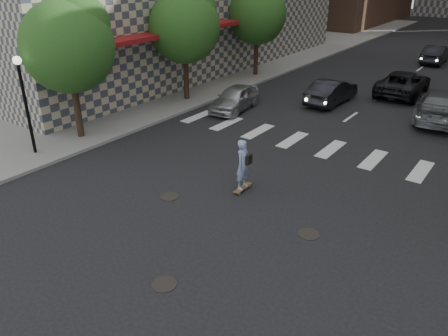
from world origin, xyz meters
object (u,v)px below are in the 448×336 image
object	(u,v)px
skateboarder	(243,165)
traffic_car_e	(436,54)
tree_a	(70,42)
tree_c	(259,12)
traffic_car_a	(331,91)
lamppost	(23,92)
tree_b	(186,23)
traffic_car_c	(403,83)
traffic_car_b	(441,106)
silver_sedan	(235,98)

from	to	relation	value
skateboarder	traffic_car_e	size ratio (longest dim) A/B	0.45
tree_a	traffic_car_e	world-z (taller)	tree_a
tree_c	traffic_car_e	bearing A→B (deg)	52.50
tree_c	traffic_car_a	world-z (taller)	tree_c
lamppost	tree_a	distance (m)	3.14
tree_c	traffic_car_e	distance (m)	16.64
tree_b	tree_c	bearing A→B (deg)	90.00
traffic_car_a	traffic_car_c	bearing A→B (deg)	-121.64
traffic_car_a	traffic_car_e	size ratio (longest dim) A/B	0.99
traffic_car_c	traffic_car_b	bearing A→B (deg)	125.90
lamppost	tree_a	size ratio (longest dim) A/B	0.65
tree_b	traffic_car_a	distance (m)	9.62
skateboarder	traffic_car_c	bearing A→B (deg)	84.17
lamppost	skateboarder	bearing A→B (deg)	16.31
tree_b	tree_c	world-z (taller)	same
traffic_car_a	traffic_car_c	world-z (taller)	traffic_car_c
tree_c	skateboarder	size ratio (longest dim) A/B	3.23
tree_b	traffic_car_c	xyz separation A→B (m)	(10.43, 9.22, -3.87)
silver_sedan	traffic_car_c	distance (m)	11.49
traffic_car_b	traffic_car_c	xyz separation A→B (m)	(-3.12, 4.02, -0.05)
lamppost	tree_c	xyz separation A→B (m)	(0.05, 18.64, 1.71)
skateboarder	traffic_car_b	distance (m)	13.74
traffic_car_b	traffic_car_c	size ratio (longest dim) A/B	1.02
skateboarder	traffic_car_e	distance (m)	28.72
tree_a	tree_b	xyz separation A→B (m)	(0.00, 8.00, 0.00)
tree_a	traffic_car_e	size ratio (longest dim) A/B	1.45
skateboarder	traffic_car_b	size ratio (longest dim) A/B	0.36
tree_b	lamppost	bearing A→B (deg)	-90.25
tree_c	silver_sedan	size ratio (longest dim) A/B	1.59
skateboarder	traffic_car_c	world-z (taller)	skateboarder
tree_c	traffic_car_b	world-z (taller)	tree_c
lamppost	silver_sedan	bearing A→B (deg)	72.15
skateboarder	traffic_car_e	xyz separation A→B (m)	(0.48, 28.71, -0.32)
tree_a	tree_c	world-z (taller)	same
skateboarder	silver_sedan	distance (m)	9.98
tree_b	tree_c	xyz separation A→B (m)	(0.00, 8.00, 0.00)
silver_sedan	traffic_car_c	bearing A→B (deg)	44.52
tree_b	skateboarder	bearing A→B (deg)	-40.08
traffic_car_a	traffic_car_e	distance (m)	16.33
tree_a	silver_sedan	size ratio (longest dim) A/B	1.59
traffic_car_c	traffic_car_e	xyz separation A→B (m)	(-0.58, 11.61, -0.02)
silver_sedan	traffic_car_b	size ratio (longest dim) A/B	0.73
tree_a	tree_b	distance (m)	8.00
tree_b	traffic_car_c	size ratio (longest dim) A/B	1.18
silver_sedan	skateboarder	bearing A→B (deg)	-61.28
skateboarder	traffic_car_e	bearing A→B (deg)	86.76
lamppost	skateboarder	world-z (taller)	lamppost
tree_b	silver_sedan	bearing A→B (deg)	2.04
skateboarder	traffic_car_c	size ratio (longest dim) A/B	0.37
traffic_car_c	tree_b	bearing A→B (deg)	39.56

